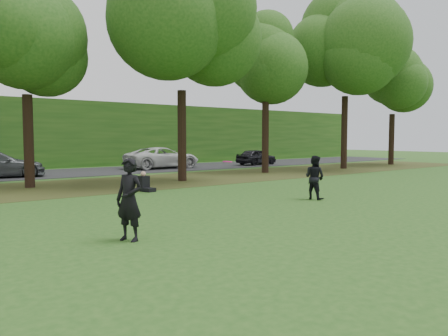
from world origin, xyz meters
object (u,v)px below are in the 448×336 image
object	(u,v)px
player_right	(315,177)
seated_person	(145,184)
frisbee	(227,162)
player_left	(129,200)

from	to	relation	value
player_right	seated_person	bearing A→B (deg)	25.58
player_right	seated_person	world-z (taller)	player_right
frisbee	seated_person	world-z (taller)	frisbee
player_right	seated_person	xyz separation A→B (m)	(-3.74, 5.87, -0.48)
player_right	frisbee	xyz separation A→B (m)	(-4.72, -0.87, 0.77)
seated_person	player_left	bearing A→B (deg)	-133.95
frisbee	player_left	bearing A→B (deg)	-165.63
player_right	frisbee	world-z (taller)	frisbee
player_right	frisbee	bearing A→B (deg)	93.55
player_right	frisbee	distance (m)	4.86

